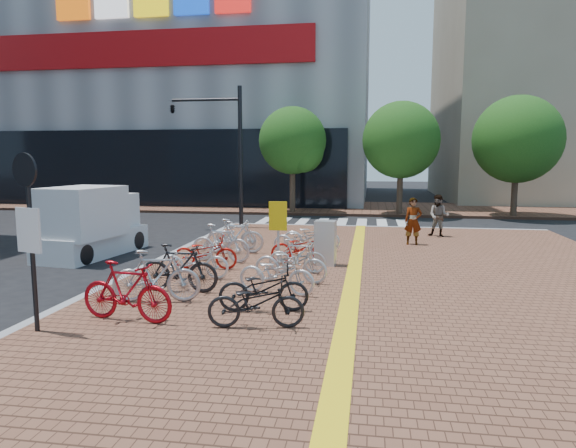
% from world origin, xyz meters
% --- Properties ---
extents(ground, '(120.00, 120.00, 0.00)m').
position_xyz_m(ground, '(0.00, 0.00, 0.00)').
color(ground, black).
rests_on(ground, ground).
extents(sidewalk, '(14.00, 34.00, 0.15)m').
position_xyz_m(sidewalk, '(3.00, -5.00, 0.07)').
color(sidewalk, brown).
rests_on(sidewalk, ground).
extents(tactile_strip, '(0.40, 34.00, 0.01)m').
position_xyz_m(tactile_strip, '(2.00, -5.00, 0.16)').
color(tactile_strip, yellow).
rests_on(tactile_strip, sidewalk).
extents(kerb_north, '(14.00, 0.25, 0.15)m').
position_xyz_m(kerb_north, '(3.00, 12.00, 0.08)').
color(kerb_north, gray).
rests_on(kerb_north, ground).
extents(far_sidewalk, '(70.00, 8.00, 0.15)m').
position_xyz_m(far_sidewalk, '(0.00, 21.00, 0.07)').
color(far_sidewalk, brown).
rests_on(far_sidewalk, ground).
extents(department_store, '(36.00, 24.27, 28.00)m').
position_xyz_m(department_store, '(-15.99, 31.95, 13.98)').
color(department_store, gray).
rests_on(department_store, ground).
extents(crosswalk, '(7.50, 4.00, 0.01)m').
position_xyz_m(crosswalk, '(0.50, 14.00, 0.01)').
color(crosswalk, silver).
rests_on(crosswalk, ground).
extents(street_trees, '(16.20, 4.60, 6.35)m').
position_xyz_m(street_trees, '(5.04, 17.45, 4.10)').
color(street_trees, '#38281E').
rests_on(street_trees, far_sidewalk).
extents(bike_0, '(1.99, 0.80, 1.16)m').
position_xyz_m(bike_0, '(-2.15, -2.55, 0.73)').
color(bike_0, '#9F0B15').
rests_on(bike_0, sidewalk).
extents(bike_1, '(1.97, 0.87, 1.15)m').
position_xyz_m(bike_1, '(-2.13, -1.22, 0.72)').
color(bike_1, '#ABABB0').
rests_on(bike_1, sidewalk).
extents(bike_2, '(1.88, 0.53, 1.13)m').
position_xyz_m(bike_2, '(-1.96, -0.33, 0.71)').
color(bike_2, black).
rests_on(bike_2, sidewalk).
extents(bike_3, '(1.82, 0.72, 0.94)m').
position_xyz_m(bike_3, '(-2.05, 1.00, 0.62)').
color(bike_3, white).
rests_on(bike_3, sidewalk).
extents(bike_4, '(1.85, 0.78, 0.95)m').
position_xyz_m(bike_4, '(-2.14, 2.13, 0.62)').
color(bike_4, '#A9130C').
rests_on(bike_4, sidewalk).
extents(bike_5, '(1.96, 0.83, 1.14)m').
position_xyz_m(bike_5, '(-2.00, 3.16, 0.72)').
color(bike_5, silver).
rests_on(bike_5, sidewalk).
extents(bike_6, '(1.94, 0.84, 1.13)m').
position_xyz_m(bike_6, '(-1.94, 4.57, 0.71)').
color(bike_6, silver).
rests_on(bike_6, sidewalk).
extents(bike_7, '(1.61, 0.74, 0.93)m').
position_xyz_m(bike_7, '(-2.14, 5.46, 0.62)').
color(bike_7, silver).
rests_on(bike_7, sidewalk).
extents(bike_8, '(1.86, 0.90, 0.94)m').
position_xyz_m(bike_8, '(0.37, -2.52, 0.62)').
color(bike_8, black).
rests_on(bike_8, sidewalk).
extents(bike_9, '(1.91, 0.96, 0.96)m').
position_xyz_m(bike_9, '(0.30, -1.50, 0.63)').
color(bike_9, black).
rests_on(bike_9, sidewalk).
extents(bike_10, '(1.91, 0.95, 0.96)m').
position_xyz_m(bike_10, '(0.31, -0.15, 0.63)').
color(bike_10, silver).
rests_on(bike_10, sidewalk).
extents(bike_11, '(1.96, 0.92, 0.99)m').
position_xyz_m(bike_11, '(0.46, 1.01, 0.64)').
color(bike_11, '#B6B6BB').
rests_on(bike_11, sidewalk).
extents(bike_12, '(1.55, 0.45, 0.93)m').
position_xyz_m(bike_12, '(0.48, 2.00, 0.62)').
color(bike_12, '#B9B8BD').
rests_on(bike_12, sidewalk).
extents(bike_13, '(1.90, 0.97, 0.95)m').
position_xyz_m(bike_13, '(0.43, 3.32, 0.62)').
color(bike_13, '#B1120C').
rests_on(bike_13, sidewalk).
extents(bike_14, '(2.00, 1.00, 1.00)m').
position_xyz_m(bike_14, '(0.28, 4.50, 0.65)').
color(bike_14, silver).
rests_on(bike_14, sidewalk).
extents(bike_15, '(1.95, 0.76, 1.01)m').
position_xyz_m(bike_15, '(0.48, 5.45, 0.66)').
color(bike_15, silver).
rests_on(bike_15, sidewalk).
extents(pedestrian_a, '(0.62, 0.41, 1.69)m').
position_xyz_m(pedestrian_a, '(3.93, 7.24, 0.99)').
color(pedestrian_a, gray).
rests_on(pedestrian_a, sidewalk).
extents(pedestrian_b, '(0.96, 0.85, 1.65)m').
position_xyz_m(pedestrian_b, '(5.08, 9.32, 0.98)').
color(pedestrian_b, '#505466').
rests_on(pedestrian_b, sidewalk).
extents(utility_box, '(0.63, 0.48, 1.30)m').
position_xyz_m(utility_box, '(1.14, 3.22, 0.80)').
color(utility_box, silver).
rests_on(utility_box, sidewalk).
extents(yellow_sign, '(0.51, 0.11, 1.89)m').
position_xyz_m(yellow_sign, '(-0.15, 2.63, 1.46)').
color(yellow_sign, '#B7B7BC').
rests_on(yellow_sign, sidewalk).
extents(notice_sign, '(0.58, 0.22, 3.20)m').
position_xyz_m(notice_sign, '(-3.50, -3.37, 2.17)').
color(notice_sign, black).
rests_on(notice_sign, sidewalk).
extents(traffic_light_pole, '(3.33, 1.28, 6.20)m').
position_xyz_m(traffic_light_pole, '(-4.74, 10.78, 4.43)').
color(traffic_light_pole, black).
rests_on(traffic_light_pole, sidewalk).
extents(box_truck, '(2.23, 4.21, 2.33)m').
position_xyz_m(box_truck, '(-6.77, 4.21, 1.10)').
color(box_truck, silver).
rests_on(box_truck, ground).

